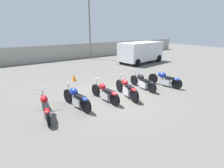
{
  "coord_description": "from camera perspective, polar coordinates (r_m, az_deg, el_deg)",
  "views": [
    {
      "loc": [
        -4.88,
        -6.85,
        3.35
      ],
      "look_at": [
        0.0,
        -0.0,
        0.65
      ],
      "focal_mm": 28.0,
      "sensor_mm": 36.0,
      "label": 1
    }
  ],
  "objects": [
    {
      "name": "light_pole_left",
      "position": [
        20.13,
        -7.52,
        23.1
      ],
      "size": [
        0.7,
        0.35,
        9.12
      ],
      "color": "slate",
      "rests_on": "ground_plane"
    },
    {
      "name": "motorcycle_slot_5",
      "position": [
        10.91,
        16.91,
        1.53
      ],
      "size": [
        0.66,
        2.18,
        0.99
      ],
      "rotation": [
        0.0,
        0.0,
        0.16
      ],
      "color": "black",
      "rests_on": "ground_plane"
    },
    {
      "name": "motorcycle_slot_0",
      "position": [
        7.34,
        -20.91,
        -6.98
      ],
      "size": [
        0.73,
        2.17,
        0.98
      ],
      "rotation": [
        0.0,
        0.0,
        -0.16
      ],
      "color": "black",
      "rests_on": "ground_plane"
    },
    {
      "name": "traffic_cone_near",
      "position": [
        11.82,
        -12.33,
        2.07
      ],
      "size": [
        0.31,
        0.31,
        0.46
      ],
      "color": "orange",
      "rests_on": "ground_plane"
    },
    {
      "name": "motorcycle_slot_3",
      "position": [
        8.84,
        4.83,
        -1.45
      ],
      "size": [
        0.77,
        2.24,
        1.03
      ],
      "rotation": [
        0.0,
        0.0,
        -0.2
      ],
      "color": "black",
      "rests_on": "ground_plane"
    },
    {
      "name": "motorcycle_slot_2",
      "position": [
        8.33,
        -2.25,
        -2.79
      ],
      "size": [
        0.63,
        2.16,
        1.0
      ],
      "rotation": [
        0.0,
        0.0,
        0.05
      ],
      "color": "black",
      "rests_on": "ground_plane"
    },
    {
      "name": "motorcycle_slot_4",
      "position": [
        10.14,
        10.06,
        0.75
      ],
      "size": [
        0.69,
        2.2,
        0.98
      ],
      "rotation": [
        0.0,
        0.0,
        -0.1
      ],
      "color": "black",
      "rests_on": "ground_plane"
    },
    {
      "name": "fence_back",
      "position": [
        19.42,
        -20.88,
        9.21
      ],
      "size": [
        40.0,
        0.04,
        1.68
      ],
      "color": "#9E998E",
      "rests_on": "ground_plane"
    },
    {
      "name": "parked_van",
      "position": [
        18.0,
        9.42,
        10.47
      ],
      "size": [
        4.93,
        2.75,
        2.02
      ],
      "rotation": [
        0.0,
        0.0,
        -1.44
      ],
      "color": "silver",
      "rests_on": "ground_plane"
    },
    {
      "name": "motorcycle_slot_1",
      "position": [
        7.75,
        -11.49,
        -4.52
      ],
      "size": [
        0.6,
        2.06,
        1.02
      ],
      "rotation": [
        0.0,
        0.0,
        0.14
      ],
      "color": "black",
      "rests_on": "ground_plane"
    },
    {
      "name": "ground_plane",
      "position": [
        9.06,
        -0.01,
        -3.91
      ],
      "size": [
        60.0,
        60.0,
        0.0
      ],
      "primitive_type": "plane",
      "color": "#5B5954"
    }
  ]
}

